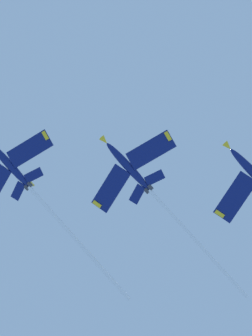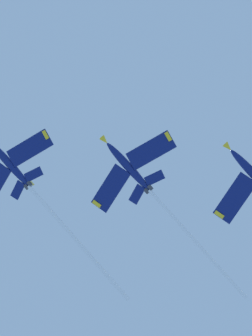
% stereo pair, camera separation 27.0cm
% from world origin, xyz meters
% --- Properties ---
extents(jet_lead, '(22.70, 37.94, 14.76)m').
position_xyz_m(jet_lead, '(20.66, 2.08, 114.41)').
color(jet_lead, navy).
extents(jet_second, '(21.68, 35.25, 14.06)m').
position_xyz_m(jet_second, '(10.26, -17.59, 109.50)').
color(jet_second, navy).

